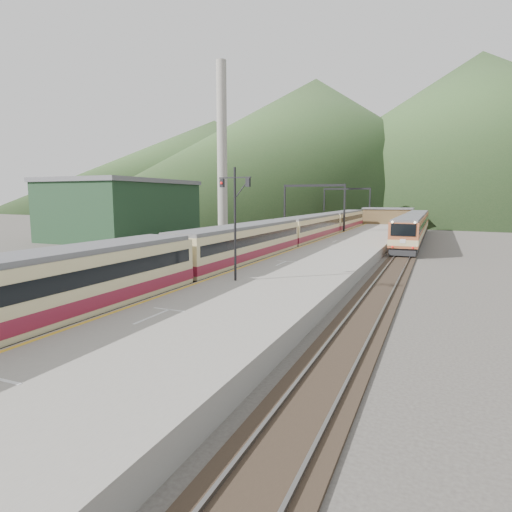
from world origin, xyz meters
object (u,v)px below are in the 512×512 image
at_px(main_train, 285,236).
at_px(worker, 75,292).
at_px(second_train, 414,227).
at_px(signal_mast, 235,212).

bearing_deg(main_train, worker, -97.87).
relative_size(second_train, signal_mast, 5.82).
relative_size(main_train, worker, 47.35).
height_order(second_train, worker, second_train).
distance_m(signal_mast, worker, 9.93).
height_order(second_train, signal_mast, signal_mast).
bearing_deg(second_train, signal_mast, -101.06).
xyz_separation_m(second_train, signal_mast, (-7.96, -40.74, 3.12)).
bearing_deg(second_train, worker, -107.82).
xyz_separation_m(signal_mast, worker, (-6.96, -5.68, -4.25)).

